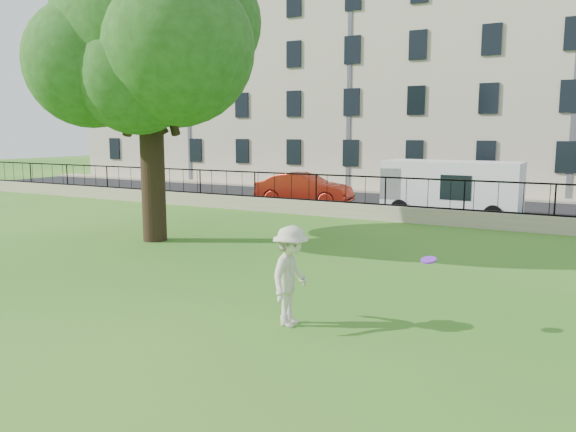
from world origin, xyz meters
The scene contains 11 objects.
ground centered at (0.00, 0.00, 0.00)m, with size 120.00×120.00×0.00m, color #276A19.
retaining_wall centered at (0.00, 12.00, 0.30)m, with size 50.00×0.40×0.60m, color tan.
iron_railing centered at (0.00, 12.00, 1.15)m, with size 50.00×0.05×1.13m.
street centered at (0.00, 16.70, 0.01)m, with size 60.00×9.00×0.01m, color black.
sidewalk centered at (0.00, 21.90, 0.06)m, with size 60.00×1.40×0.12m, color tan.
building_row centered at (0.00, 27.57, 6.92)m, with size 56.40×10.40×13.80m.
tree centered at (-5.24, 4.62, 6.34)m, with size 7.87×6.07×9.62m.
man centered at (2.50, -0.38, 0.90)m, with size 1.17×0.67×1.80m, color beige.
frisbee centered at (4.70, 0.55, 1.25)m, with size 0.27×0.27×0.03m, color purple.
red_sedan centered at (-4.96, 14.75, 0.76)m, with size 1.60×4.59×1.51m, color #A52314.
white_van centered at (2.00, 14.40, 1.13)m, with size 5.40×2.11×2.27m, color silver.
Camera 1 is at (7.11, -8.90, 3.43)m, focal length 35.00 mm.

